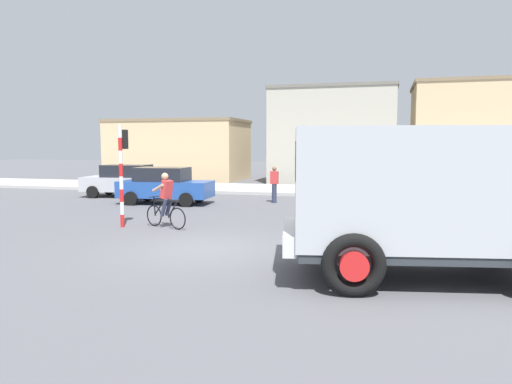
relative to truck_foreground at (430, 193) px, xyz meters
name	(u,v)px	position (x,y,z in m)	size (l,w,h in m)	color
ground_plane	(206,249)	(-5.09, 1.25, -1.67)	(120.00, 120.00, 0.00)	#56565B
sidewalk_far	(304,190)	(-5.09, 16.24, -1.59)	(80.00, 5.00, 0.16)	#ADADA8
truck_foreground	(430,193)	(0.00, 0.00, 0.00)	(5.78, 3.55, 2.90)	#B2B7BC
cyclist	(166,200)	(-7.37, 3.74, -0.80)	(1.63, 0.74, 1.72)	black
traffic_light_pole	(122,161)	(-8.76, 3.59, 0.40)	(0.24, 0.43, 3.20)	red
car_red_near	(125,180)	(-13.27, 11.29, -0.85)	(4.14, 2.16, 1.60)	#B7B7BC
car_white_mid	(404,197)	(-0.19, 6.98, -0.85)	(4.04, 1.95, 1.60)	#1E2328
car_far_side	(165,185)	(-10.11, 9.28, -0.85)	(4.10, 2.07, 1.60)	#234C9E
pedestrian_near_kerb	(274,184)	(-5.56, 10.88, -0.82)	(0.34, 0.22, 1.62)	#2D334C
building_corner_left	(179,150)	(-15.78, 23.23, 0.55)	(9.95, 5.53, 4.43)	#D1B284
building_mid_block	(334,136)	(-4.22, 23.34, 1.53)	(8.26, 6.21, 6.39)	#B2AD9E
building_corner_right	(498,135)	(5.94, 22.73, 1.54)	(10.33, 6.24, 6.42)	#D1B284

